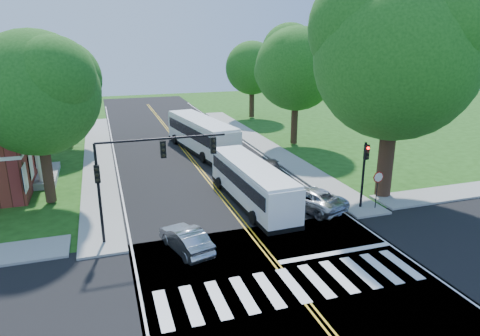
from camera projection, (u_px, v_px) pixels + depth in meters
name	position (u px, v px, depth m)	size (l,w,h in m)	color
ground	(288.00, 280.00, 20.25)	(140.00, 140.00, 0.00)	#1D4511
road	(201.00, 171.00, 36.58)	(14.00, 96.00, 0.01)	black
cross_road	(288.00, 280.00, 20.25)	(60.00, 12.00, 0.01)	black
center_line	(191.00, 159.00, 40.20)	(0.36, 70.00, 0.01)	gold
edge_line_w	(116.00, 165.00, 38.17)	(0.12, 70.00, 0.01)	silver
edge_line_e	(259.00, 153.00, 42.24)	(0.12, 70.00, 0.01)	silver
crosswalk	(293.00, 285.00, 19.79)	(12.60, 3.00, 0.01)	silver
stop_bar	(336.00, 253.00, 22.74)	(6.60, 0.40, 0.01)	silver
sidewalk_nw	(98.00, 157.00, 40.42)	(2.60, 40.00, 0.15)	gray
sidewalk_ne	(262.00, 144.00, 45.39)	(2.60, 40.00, 0.15)	gray
tree_ne_big	(396.00, 59.00, 27.95)	(10.80, 10.80, 14.91)	black
tree_west_near	(37.00, 94.00, 27.28)	(8.00, 8.00, 11.40)	black
tree_west_far	(62.00, 79.00, 42.10)	(7.60, 7.60, 10.67)	black
tree_east_mid	(296.00, 69.00, 43.14)	(8.40, 8.40, 11.93)	black
tree_east_far	(252.00, 68.00, 58.25)	(7.20, 7.20, 10.34)	black
signal_nw	(142.00, 165.00, 23.03)	(7.15, 0.46, 5.66)	black
signal_ne	(364.00, 166.00, 27.67)	(0.30, 0.46, 4.40)	black
stop_sign	(378.00, 181.00, 27.76)	(0.76, 0.08, 2.53)	black
bus_lead	(252.00, 183.00, 29.11)	(2.95, 10.99, 2.82)	white
bus_follow	(201.00, 134.00, 42.27)	(4.60, 12.88, 3.27)	white
hatchback	(186.00, 239.00, 22.79)	(1.41, 4.05, 1.34)	#A2A5A9
suv	(310.00, 198.00, 28.45)	(2.40, 5.20, 1.44)	silver
dark_sedan	(270.00, 166.00, 35.96)	(1.68, 4.13, 1.20)	black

